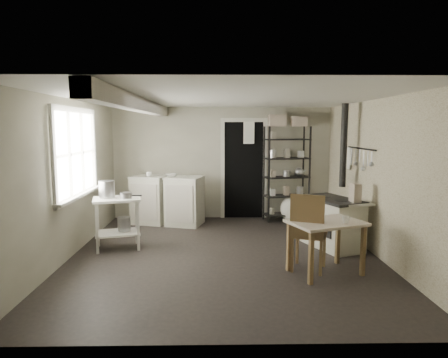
{
  "coord_description": "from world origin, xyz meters",
  "views": [
    {
      "loc": [
        -0.11,
        -5.77,
        1.88
      ],
      "look_at": [
        0.0,
        0.3,
        1.1
      ],
      "focal_mm": 32.0,
      "sensor_mm": 36.0,
      "label": 1
    }
  ],
  "objects_px": {
    "base_cabinets": "(167,201)",
    "stove": "(332,220)",
    "stockpot": "(107,189)",
    "chair": "(309,234)",
    "work_table": "(325,245)",
    "flour_sack": "(290,209)",
    "shelf_rack": "(287,174)",
    "prep_table": "(118,223)"
  },
  "relations": [
    {
      "from": "base_cabinets",
      "to": "stove",
      "type": "distance_m",
      "value": 3.23
    },
    {
      "from": "stockpot",
      "to": "chair",
      "type": "bearing_deg",
      "value": -19.13
    },
    {
      "from": "chair",
      "to": "work_table",
      "type": "bearing_deg",
      "value": -15.44
    },
    {
      "from": "work_table",
      "to": "stockpot",
      "type": "bearing_deg",
      "value": 159.62
    },
    {
      "from": "chair",
      "to": "flour_sack",
      "type": "relative_size",
      "value": 2.12
    },
    {
      "from": "work_table",
      "to": "stove",
      "type": "bearing_deg",
      "value": 70.01
    },
    {
      "from": "stockpot",
      "to": "shelf_rack",
      "type": "distance_m",
      "value": 3.65
    },
    {
      "from": "base_cabinets",
      "to": "work_table",
      "type": "distance_m",
      "value": 3.64
    },
    {
      "from": "stove",
      "to": "chair",
      "type": "relative_size",
      "value": 0.95
    },
    {
      "from": "prep_table",
      "to": "chair",
      "type": "relative_size",
      "value": 0.77
    },
    {
      "from": "stove",
      "to": "work_table",
      "type": "relative_size",
      "value": 1.1
    },
    {
      "from": "stove",
      "to": "base_cabinets",
      "type": "bearing_deg",
      "value": 128.01
    },
    {
      "from": "stockpot",
      "to": "chair",
      "type": "xyz_separation_m",
      "value": [
        2.92,
        -1.01,
        -0.46
      ]
    },
    {
      "from": "prep_table",
      "to": "flour_sack",
      "type": "bearing_deg",
      "value": 31.08
    },
    {
      "from": "prep_table",
      "to": "base_cabinets",
      "type": "distance_m",
      "value": 1.74
    },
    {
      "from": "stockpot",
      "to": "work_table",
      "type": "relative_size",
      "value": 0.28
    },
    {
      "from": "stockpot",
      "to": "flour_sack",
      "type": "bearing_deg",
      "value": 29.53
    },
    {
      "from": "stove",
      "to": "work_table",
      "type": "height_order",
      "value": "stove"
    },
    {
      "from": "base_cabinets",
      "to": "stove",
      "type": "relative_size",
      "value": 1.44
    },
    {
      "from": "prep_table",
      "to": "chair",
      "type": "bearing_deg",
      "value": -19.67
    },
    {
      "from": "base_cabinets",
      "to": "chair",
      "type": "relative_size",
      "value": 1.38
    },
    {
      "from": "work_table",
      "to": "chair",
      "type": "distance_m",
      "value": 0.25
    },
    {
      "from": "chair",
      "to": "shelf_rack",
      "type": "bearing_deg",
      "value": 107.98
    },
    {
      "from": "shelf_rack",
      "to": "prep_table",
      "type": "bearing_deg",
      "value": -159.42
    },
    {
      "from": "chair",
      "to": "flour_sack",
      "type": "height_order",
      "value": "chair"
    },
    {
      "from": "stockpot",
      "to": "shelf_rack",
      "type": "bearing_deg",
      "value": 31.24
    },
    {
      "from": "stockpot",
      "to": "base_cabinets",
      "type": "xyz_separation_m",
      "value": [
        0.73,
        1.61,
        -0.48
      ]
    },
    {
      "from": "shelf_rack",
      "to": "chair",
      "type": "distance_m",
      "value": 2.95
    },
    {
      "from": "stockpot",
      "to": "work_table",
      "type": "bearing_deg",
      "value": -20.38
    },
    {
      "from": "prep_table",
      "to": "stove",
      "type": "relative_size",
      "value": 0.81
    },
    {
      "from": "chair",
      "to": "flour_sack",
      "type": "xyz_separation_m",
      "value": [
        0.28,
        2.83,
        -0.24
      ]
    },
    {
      "from": "base_cabinets",
      "to": "shelf_rack",
      "type": "height_order",
      "value": "shelf_rack"
    },
    {
      "from": "prep_table",
      "to": "base_cabinets",
      "type": "height_order",
      "value": "base_cabinets"
    },
    {
      "from": "work_table",
      "to": "flour_sack",
      "type": "height_order",
      "value": "work_table"
    },
    {
      "from": "work_table",
      "to": "prep_table",
      "type": "bearing_deg",
      "value": 159.06
    },
    {
      "from": "stockpot",
      "to": "chair",
      "type": "relative_size",
      "value": 0.25
    },
    {
      "from": "stockpot",
      "to": "flour_sack",
      "type": "height_order",
      "value": "stockpot"
    },
    {
      "from": "stove",
      "to": "stockpot",
      "type": "bearing_deg",
      "value": 158.0
    },
    {
      "from": "stockpot",
      "to": "stove",
      "type": "distance_m",
      "value": 3.56
    },
    {
      "from": "base_cabinets",
      "to": "stove",
      "type": "bearing_deg",
      "value": -15.2
    },
    {
      "from": "stockpot",
      "to": "stove",
      "type": "xyz_separation_m",
      "value": [
        3.52,
        -0.01,
        -0.5
      ]
    },
    {
      "from": "shelf_rack",
      "to": "flour_sack",
      "type": "distance_m",
      "value": 0.72
    }
  ]
}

